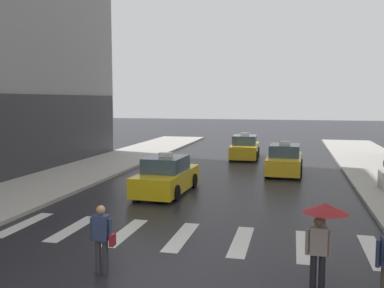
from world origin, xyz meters
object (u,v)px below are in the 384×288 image
at_px(taxi_lead, 167,177).
at_px(pedestrian_with_handbag, 102,235).
at_px(taxi_second, 285,160).
at_px(taxi_third, 245,148).
at_px(pedestrian_with_umbrella, 323,223).

height_order(taxi_lead, pedestrian_with_handbag, taxi_lead).
bearing_deg(taxi_second, taxi_third, 116.92).
distance_m(pedestrian_with_umbrella, pedestrian_with_handbag, 5.01).
distance_m(taxi_second, taxi_third, 6.31).
height_order(taxi_third, pedestrian_with_handbag, taxi_third).
bearing_deg(taxi_third, pedestrian_with_umbrella, -79.15).
relative_size(taxi_second, pedestrian_with_umbrella, 2.36).
bearing_deg(pedestrian_with_umbrella, taxi_third, 100.85).
bearing_deg(pedestrian_with_umbrella, taxi_lead, 125.29).
bearing_deg(taxi_lead, pedestrian_with_umbrella, -54.71).
relative_size(taxi_third, pedestrian_with_handbag, 2.79).
bearing_deg(taxi_second, pedestrian_with_handbag, -104.41).
bearing_deg(pedestrian_with_handbag, pedestrian_with_umbrella, 2.49).
relative_size(taxi_lead, pedestrian_with_handbag, 2.79).
height_order(taxi_third, pedestrian_with_umbrella, pedestrian_with_umbrella).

